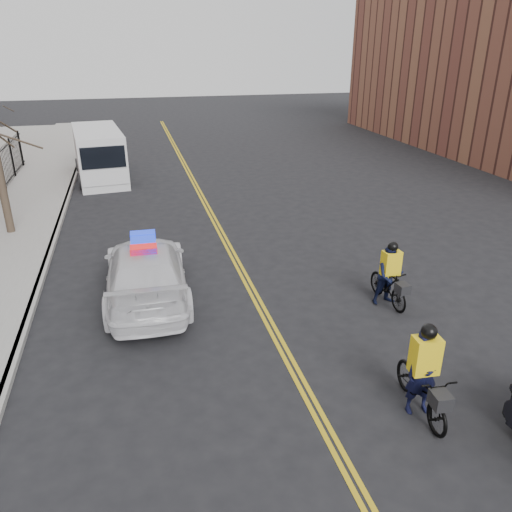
{
  "coord_description": "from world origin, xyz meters",
  "views": [
    {
      "loc": [
        -3.03,
        -9.07,
        6.62
      ],
      "look_at": [
        -0.0,
        2.93,
        1.3
      ],
      "focal_mm": 35.0,
      "sensor_mm": 36.0,
      "label": 1
    }
  ],
  "objects_px": {
    "police_cruiser": "(146,271)",
    "cyclist_near": "(421,382)",
    "cyclist_far": "(389,280)",
    "cargo_van": "(99,156)"
  },
  "relations": [
    {
      "from": "cyclist_far",
      "to": "police_cruiser",
      "type": "bearing_deg",
      "value": 159.05
    },
    {
      "from": "police_cruiser",
      "to": "cyclist_near",
      "type": "height_order",
      "value": "cyclist_near"
    },
    {
      "from": "cargo_van",
      "to": "cyclist_near",
      "type": "relative_size",
      "value": 3.13
    },
    {
      "from": "police_cruiser",
      "to": "cargo_van",
      "type": "relative_size",
      "value": 0.87
    },
    {
      "from": "cargo_van",
      "to": "cyclist_near",
      "type": "height_order",
      "value": "cargo_van"
    },
    {
      "from": "police_cruiser",
      "to": "cargo_van",
      "type": "height_order",
      "value": "cargo_van"
    },
    {
      "from": "cyclist_near",
      "to": "police_cruiser",
      "type": "bearing_deg",
      "value": 132.52
    },
    {
      "from": "police_cruiser",
      "to": "cargo_van",
      "type": "xyz_separation_m",
      "value": [
        -1.66,
        13.96,
        0.45
      ]
    },
    {
      "from": "cyclist_near",
      "to": "cyclist_far",
      "type": "height_order",
      "value": "cyclist_near"
    },
    {
      "from": "police_cruiser",
      "to": "cyclist_near",
      "type": "bearing_deg",
      "value": 129.74
    }
  ]
}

